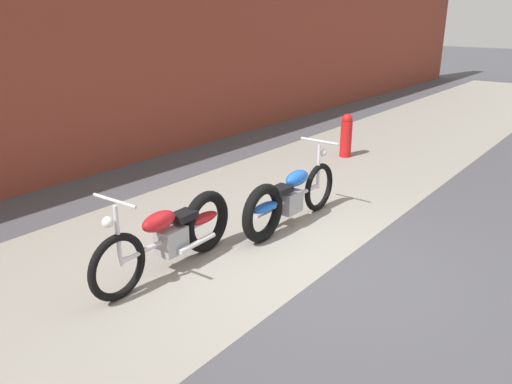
# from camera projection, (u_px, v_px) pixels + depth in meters

# --- Properties ---
(ground_plane) EXTENTS (80.00, 80.00, 0.00)m
(ground_plane) POSITION_uv_depth(u_px,v_px,m) (324.00, 274.00, 5.38)
(ground_plane) COLOR #47474C
(sidewalk_slab) EXTENTS (36.00, 3.50, 0.01)m
(sidewalk_slab) POSITION_uv_depth(u_px,v_px,m) (205.00, 232.00, 6.39)
(sidewalk_slab) COLOR gray
(sidewalk_slab) RESTS_ON ground
(brick_building_wall) EXTENTS (36.00, 0.50, 4.96)m
(brick_building_wall) POSITION_uv_depth(u_px,v_px,m) (33.00, 24.00, 7.56)
(brick_building_wall) COLOR brown
(brick_building_wall) RESTS_ON ground
(motorcycle_red) EXTENTS (2.01, 0.58, 1.03)m
(motorcycle_red) POSITION_uv_depth(u_px,v_px,m) (176.00, 233.00, 5.42)
(motorcycle_red) COLOR black
(motorcycle_red) RESTS_ON ground
(motorcycle_blue) EXTENTS (2.01, 0.58, 1.03)m
(motorcycle_blue) POSITION_uv_depth(u_px,v_px,m) (286.00, 199.00, 6.40)
(motorcycle_blue) COLOR black
(motorcycle_blue) RESTS_ON ground
(fire_hydrant) EXTENTS (0.22, 0.22, 0.84)m
(fire_hydrant) POSITION_uv_depth(u_px,v_px,m) (346.00, 135.00, 9.63)
(fire_hydrant) COLOR red
(fire_hydrant) RESTS_ON ground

